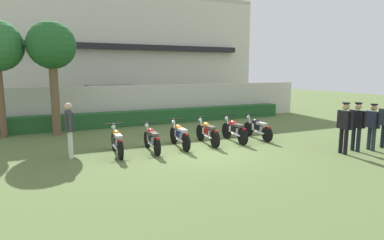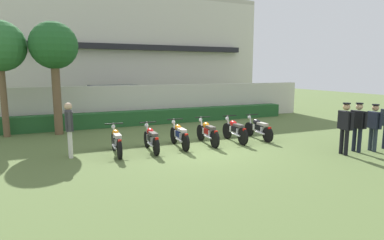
# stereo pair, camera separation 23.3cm
# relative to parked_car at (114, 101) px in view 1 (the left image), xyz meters

# --- Properties ---
(ground) EXTENTS (60.00, 60.00, 0.00)m
(ground) POSITION_rel_parked_car_xyz_m (1.17, -9.40, -0.94)
(ground) COLOR #566B38
(building) EXTENTS (20.48, 6.50, 8.10)m
(building) POSITION_rel_parked_car_xyz_m (1.17, 5.71, 3.11)
(building) COLOR beige
(building) RESTS_ON ground
(compound_wall) EXTENTS (19.45, 0.30, 1.97)m
(compound_wall) POSITION_rel_parked_car_xyz_m (1.17, -2.71, 0.05)
(compound_wall) COLOR beige
(compound_wall) RESTS_ON ground
(hedge_row) EXTENTS (15.56, 0.70, 0.71)m
(hedge_row) POSITION_rel_parked_car_xyz_m (1.17, -3.41, -0.58)
(hedge_row) COLOR #235628
(hedge_row) RESTS_ON ground
(parked_car) EXTENTS (4.70, 2.53, 1.89)m
(parked_car) POSITION_rel_parked_car_xyz_m (0.00, 0.00, 0.00)
(parked_car) COLOR #9EA3A8
(parked_car) RESTS_ON ground
(tree_far_side) EXTENTS (1.95, 1.95, 4.74)m
(tree_far_side) POSITION_rel_parked_car_xyz_m (-3.33, -4.44, 2.72)
(tree_far_side) COLOR brown
(tree_far_side) RESTS_ON ground
(motorcycle_in_row_0) EXTENTS (0.60, 1.86, 0.97)m
(motorcycle_in_row_0) POSITION_rel_parked_car_xyz_m (-1.68, -8.85, -0.48)
(motorcycle_in_row_0) COLOR black
(motorcycle_in_row_0) RESTS_ON ground
(motorcycle_in_row_1) EXTENTS (0.60, 1.80, 0.95)m
(motorcycle_in_row_1) POSITION_rel_parked_car_xyz_m (-0.52, -8.91, -0.49)
(motorcycle_in_row_1) COLOR black
(motorcycle_in_row_1) RESTS_ON ground
(motorcycle_in_row_2) EXTENTS (0.60, 1.90, 0.97)m
(motorcycle_in_row_2) POSITION_rel_parked_car_xyz_m (0.56, -8.74, -0.48)
(motorcycle_in_row_2) COLOR black
(motorcycle_in_row_2) RESTS_ON ground
(motorcycle_in_row_3) EXTENTS (0.60, 1.92, 0.98)m
(motorcycle_in_row_3) POSITION_rel_parked_car_xyz_m (1.70, -8.71, -0.48)
(motorcycle_in_row_3) COLOR black
(motorcycle_in_row_3) RESTS_ON ground
(motorcycle_in_row_4) EXTENTS (0.60, 1.86, 0.98)m
(motorcycle_in_row_4) POSITION_rel_parked_car_xyz_m (2.85, -8.76, -0.48)
(motorcycle_in_row_4) COLOR black
(motorcycle_in_row_4) RESTS_ON ground
(motorcycle_in_row_5) EXTENTS (0.60, 1.87, 0.95)m
(motorcycle_in_row_5) POSITION_rel_parked_car_xyz_m (3.98, -8.71, -0.49)
(motorcycle_in_row_5) COLOR black
(motorcycle_in_row_5) RESTS_ON ground
(inspector_person) EXTENTS (0.23, 0.69, 1.74)m
(inspector_person) POSITION_rel_parked_car_xyz_m (-3.09, -8.60, 0.10)
(inspector_person) COLOR silver
(inspector_person) RESTS_ON ground
(officer_0) EXTENTS (0.29, 0.67, 1.70)m
(officer_0) POSITION_rel_parked_car_xyz_m (5.12, -11.84, 0.08)
(officer_0) COLOR black
(officer_0) RESTS_ON ground
(officer_1) EXTENTS (0.25, 0.67, 1.67)m
(officer_1) POSITION_rel_parked_car_xyz_m (5.81, -11.76, 0.05)
(officer_1) COLOR black
(officer_1) RESTS_ON ground
(officer_2) EXTENTS (0.32, 0.63, 1.61)m
(officer_2) POSITION_rel_parked_car_xyz_m (6.40, -11.90, 0.01)
(officer_2) COLOR #28333D
(officer_2) RESTS_ON ground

